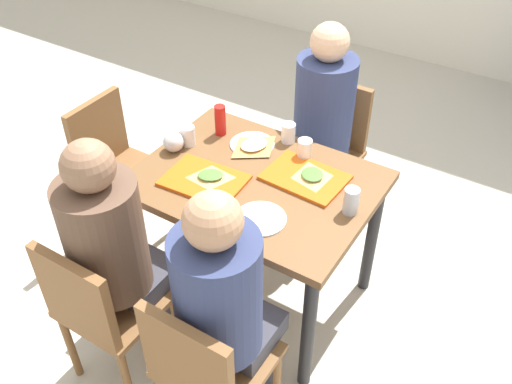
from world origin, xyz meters
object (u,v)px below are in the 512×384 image
(chair_near_right, at_px, (205,367))
(condiment_bottle, at_px, (220,120))
(chair_near_left, at_px, (100,307))
(soda_can, at_px, (351,201))
(foil_bundle, at_px, (173,142))
(plastic_cup_d, at_px, (305,149))
(pizza_slice_c, at_px, (254,145))
(chair_left_end, at_px, (115,162))
(main_table, at_px, (256,197))
(person_far_side, at_px, (320,118))
(plastic_cup_a, at_px, (288,133))
(chair_far_side, at_px, (328,144))
(tray_red_far, at_px, (305,177))
(paper_plate_center, at_px, (252,144))
(person_in_brown_jacket, at_px, (224,300))
(pizza_slice_a, at_px, (211,176))
(person_in_red, at_px, (114,244))
(pizza_slice_b, at_px, (312,175))
(paper_plate_near_edge, at_px, (261,219))
(plastic_cup_c, at_px, (188,136))
(plastic_cup_b, at_px, (217,215))
(tray_red_near, at_px, (204,180))

(chair_near_right, bearing_deg, condiment_bottle, 121.56)
(chair_near_left, bearing_deg, soda_can, 47.97)
(chair_near_left, distance_m, foil_bundle, 0.85)
(chair_near_right, height_order, plastic_cup_d, plastic_cup_d)
(chair_near_right, bearing_deg, pizza_slice_c, 112.41)
(chair_left_end, height_order, plastic_cup_d, plastic_cup_d)
(main_table, height_order, chair_near_left, chair_near_left)
(person_far_side, distance_m, plastic_cup_a, 0.31)
(chair_far_side, bearing_deg, chair_near_left, -99.72)
(tray_red_far, relative_size, paper_plate_center, 1.64)
(chair_far_side, height_order, plastic_cup_d, plastic_cup_d)
(main_table, distance_m, pizza_slice_c, 0.28)
(chair_far_side, distance_m, person_in_brown_jacket, 1.48)
(tray_red_far, distance_m, foil_bundle, 0.66)
(chair_near_right, height_order, pizza_slice_c, chair_near_right)
(pizza_slice_a, bearing_deg, person_in_red, -100.71)
(pizza_slice_b, bearing_deg, foil_bundle, -167.34)
(foil_bundle, bearing_deg, chair_near_right, -46.50)
(pizza_slice_b, distance_m, pizza_slice_c, 0.36)
(soda_can, bearing_deg, chair_near_right, -103.15)
(main_table, distance_m, person_in_red, 0.71)
(person_far_side, bearing_deg, person_in_brown_jacket, -78.23)
(person_in_brown_jacket, xyz_separation_m, plastic_cup_d, (-0.16, 0.91, 0.07))
(paper_plate_near_edge, height_order, condiment_bottle, condiment_bottle)
(tray_red_far, relative_size, pizza_slice_b, 1.69)
(pizza_slice_a, bearing_deg, pizza_slice_c, 84.45)
(chair_far_side, height_order, person_far_side, person_far_side)
(person_far_side, height_order, condiment_bottle, person_far_side)
(chair_near_left, bearing_deg, condiment_bottle, 94.58)
(chair_far_side, height_order, foil_bundle, foil_bundle)
(person_in_red, xyz_separation_m, condiment_bottle, (-0.08, 0.87, 0.10))
(chair_far_side, bearing_deg, paper_plate_center, -105.98)
(main_table, distance_m, chair_near_right, 0.85)
(pizza_slice_b, height_order, soda_can, soda_can)
(person_in_red, bearing_deg, foil_bundle, 106.75)
(chair_near_right, xyz_separation_m, paper_plate_center, (-0.43, 1.01, 0.27))
(person_in_brown_jacket, xyz_separation_m, person_far_side, (-0.27, 1.30, 0.00))
(person_in_red, bearing_deg, chair_far_side, 79.36)
(chair_near_right, xyz_separation_m, person_far_side, (-0.27, 1.44, 0.25))
(person_in_brown_jacket, bearing_deg, pizza_slice_b, 93.74)
(paper_plate_near_edge, bearing_deg, soda_can, 39.28)
(chair_near_left, relative_size, soda_can, 7.07)
(paper_plate_near_edge, relative_size, pizza_slice_a, 1.05)
(chair_left_end, relative_size, person_far_side, 0.68)
(person_in_brown_jacket, xyz_separation_m, plastic_cup_c, (-0.70, 0.71, 0.07))
(person_in_brown_jacket, relative_size, foil_bundle, 12.73)
(tray_red_far, xyz_separation_m, plastic_cup_b, (-0.16, -0.47, 0.04))
(tray_red_near, bearing_deg, chair_near_right, -54.64)
(person_in_red, xyz_separation_m, tray_red_near, (0.08, 0.51, 0.03))
(pizza_slice_c, bearing_deg, plastic_cup_a, 51.78)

